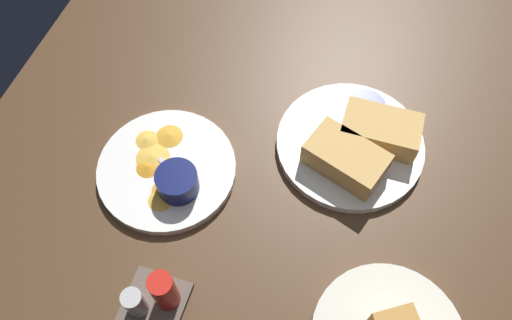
# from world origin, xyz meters

# --- Properties ---
(ground_plane) EXTENTS (1.10, 1.10, 0.03)m
(ground_plane) POSITION_xyz_m (0.00, 0.00, -0.01)
(ground_plane) COLOR #4C331E
(plate_sandwich_main) EXTENTS (0.26, 0.26, 0.02)m
(plate_sandwich_main) POSITION_xyz_m (-0.09, -0.08, 0.01)
(plate_sandwich_main) COLOR white
(plate_sandwich_main) RESTS_ON ground_plane
(sandwich_half_near) EXTENTS (0.15, 0.11, 0.05)m
(sandwich_half_near) POSITION_xyz_m (-0.09, -0.03, 0.04)
(sandwich_half_near) COLOR tan
(sandwich_half_near) RESTS_ON plate_sandwich_main
(sandwich_half_far) EXTENTS (0.13, 0.08, 0.05)m
(sandwich_half_far) POSITION_xyz_m (-0.13, -0.10, 0.04)
(sandwich_half_far) COLOR tan
(sandwich_half_far) RESTS_ON plate_sandwich_main
(ramekin_dark_sauce) EXTENTS (0.06, 0.06, 0.04)m
(ramekin_dark_sauce) POSITION_xyz_m (-0.10, -0.13, 0.04)
(ramekin_dark_sauce) COLOR #0C144C
(ramekin_dark_sauce) RESTS_ON plate_sandwich_main
(spoon_by_dark_ramekin) EXTENTS (0.02, 0.10, 0.01)m
(spoon_by_dark_ramekin) POSITION_xyz_m (-0.10, -0.08, 0.02)
(spoon_by_dark_ramekin) COLOR silver
(spoon_by_dark_ramekin) RESTS_ON plate_sandwich_main
(plate_chips_companion) EXTENTS (0.24, 0.24, 0.02)m
(plate_chips_companion) POSITION_xyz_m (0.19, 0.07, 0.01)
(plate_chips_companion) COLOR white
(plate_chips_companion) RESTS_ON ground_plane
(ramekin_light_gravy) EXTENTS (0.07, 0.07, 0.04)m
(ramekin_light_gravy) POSITION_xyz_m (0.16, 0.10, 0.04)
(ramekin_light_gravy) COLOR #0C144C
(ramekin_light_gravy) RESTS_ON plate_chips_companion
(spoon_by_gravy_ramekin) EXTENTS (0.09, 0.07, 0.01)m
(spoon_by_gravy_ramekin) POSITION_xyz_m (0.15, 0.10, 0.02)
(spoon_by_gravy_ramekin) COLOR silver
(spoon_by_gravy_ramekin) RESTS_ON plate_chips_companion
(plantain_chip_scatter) EXTENTS (0.13, 0.18, 0.01)m
(plantain_chip_scatter) POSITION_xyz_m (0.21, 0.07, 0.02)
(plantain_chip_scatter) COLOR gold
(plantain_chip_scatter) RESTS_ON plate_chips_companion
(condiment_caddy) EXTENTS (0.09, 0.09, 0.10)m
(condiment_caddy) POSITION_xyz_m (0.12, 0.28, 0.03)
(condiment_caddy) COLOR brown
(condiment_caddy) RESTS_ON ground_plane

